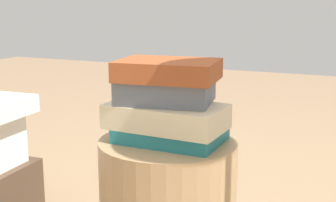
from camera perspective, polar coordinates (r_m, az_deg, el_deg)
name	(u,v)px	position (r m, az deg, el deg)	size (l,w,h in m)	color
book_teal	(171,134)	(1.23, 0.35, -3.95)	(0.26, 0.18, 0.04)	#1E727F
book_cream	(165,116)	(1.21, -0.32, -1.83)	(0.29, 0.16, 0.06)	beige
book_slate	(166,91)	(1.22, -0.27, 1.24)	(0.23, 0.17, 0.06)	slate
book_rust	(168,70)	(1.19, 0.05, 3.68)	(0.25, 0.17, 0.05)	#994723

